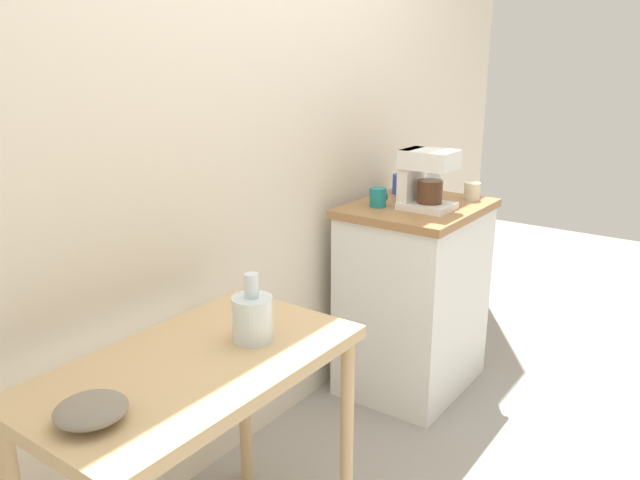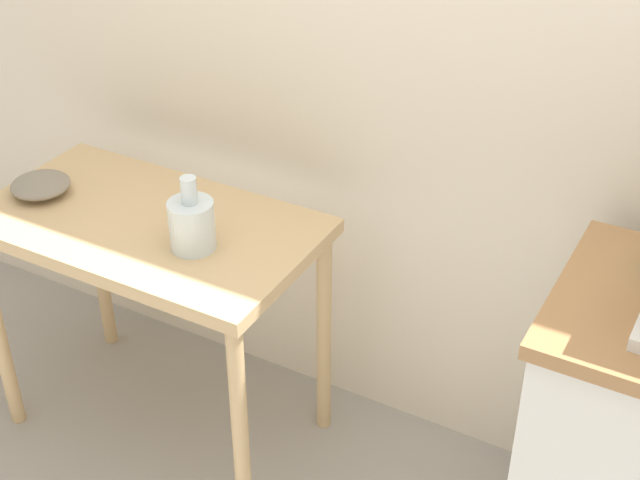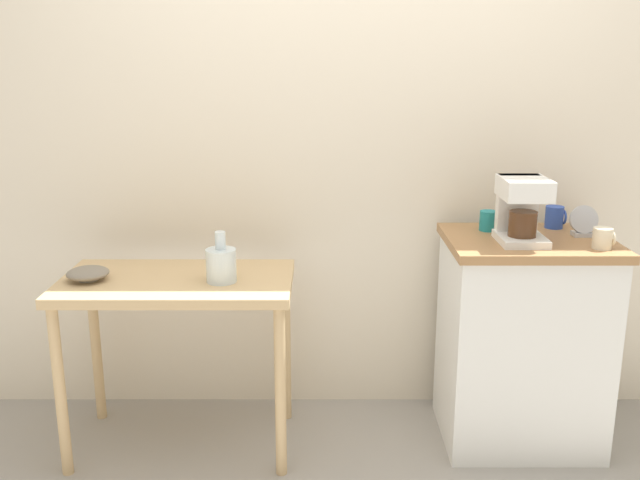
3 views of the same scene
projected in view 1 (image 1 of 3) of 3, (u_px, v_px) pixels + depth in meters
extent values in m
plane|color=gray|center=(331.00, 458.00, 2.50)|extent=(8.00, 8.00, 0.00)
cube|color=beige|center=(261.00, 95.00, 2.41)|extent=(4.40, 0.10, 2.80)
cube|color=tan|center=(195.00, 366.00, 1.72)|extent=(0.94, 0.53, 0.04)
cylinder|color=tan|center=(347.00, 438.00, 2.03)|extent=(0.04, 0.04, 0.71)
cylinder|color=tan|center=(244.00, 395.00, 2.29)|extent=(0.04, 0.04, 0.71)
cube|color=white|center=(413.00, 300.00, 2.96)|extent=(0.64, 0.51, 0.86)
cube|color=#9E7044|center=(417.00, 208.00, 2.83)|extent=(0.67, 0.54, 0.04)
cylinder|color=gray|center=(92.00, 420.00, 1.43)|extent=(0.08, 0.08, 0.01)
ellipsoid|color=gray|center=(91.00, 410.00, 1.42)|extent=(0.17, 0.17, 0.05)
cylinder|color=silver|center=(253.00, 319.00, 1.82)|extent=(0.12, 0.12, 0.13)
cylinder|color=silver|center=(251.00, 286.00, 1.79)|extent=(0.04, 0.04, 0.07)
cube|color=white|center=(427.00, 206.00, 2.73)|extent=(0.18, 0.22, 0.03)
cube|color=white|center=(411.00, 178.00, 2.75)|extent=(0.16, 0.05, 0.26)
cube|color=white|center=(429.00, 159.00, 2.67)|extent=(0.18, 0.22, 0.08)
cylinder|color=#4C2D19|center=(430.00, 192.00, 2.71)|extent=(0.11, 0.11, 0.10)
cylinder|color=#2D4CAD|center=(400.00, 184.00, 3.03)|extent=(0.08, 0.08, 0.09)
torus|color=#2D4CAD|center=(404.00, 183.00, 3.06)|extent=(0.01, 0.06, 0.06)
cylinder|color=teal|center=(378.00, 197.00, 2.77)|extent=(0.07, 0.07, 0.08)
torus|color=teal|center=(382.00, 196.00, 2.80)|extent=(0.01, 0.06, 0.06)
cylinder|color=beige|center=(472.00, 191.00, 2.90)|extent=(0.07, 0.07, 0.08)
torus|color=beige|center=(475.00, 190.00, 2.93)|extent=(0.01, 0.06, 0.06)
cube|color=#B2B5BA|center=(433.00, 193.00, 3.02)|extent=(0.08, 0.06, 0.02)
cylinder|color=#B2B5BA|center=(434.00, 180.00, 3.00)|extent=(0.12, 0.05, 0.12)
cylinder|color=black|center=(434.00, 180.00, 3.00)|extent=(0.10, 0.04, 0.10)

